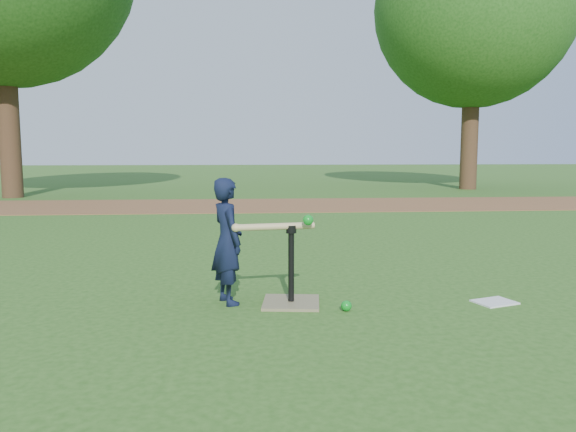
{
  "coord_description": "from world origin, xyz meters",
  "views": [
    {
      "loc": [
        -0.31,
        -4.44,
        1.19
      ],
      "look_at": [
        0.06,
        0.07,
        0.65
      ],
      "focal_mm": 35.0,
      "sensor_mm": 36.0,
      "label": 1
    }
  ],
  "objects": [
    {
      "name": "swing_action",
      "position": [
        -0.04,
        -0.27,
        0.62
      ],
      "size": [
        0.63,
        0.17,
        0.13
      ],
      "color": "tan",
      "rests_on": "ground"
    },
    {
      "name": "clipboard",
      "position": [
        1.65,
        -0.33,
        0.01
      ],
      "size": [
        0.36,
        0.31,
        0.01
      ],
      "primitive_type": "cube",
      "rotation": [
        0.0,
        0.0,
        0.33
      ],
      "color": "silver",
      "rests_on": "ground"
    },
    {
      "name": "batting_tee",
      "position": [
        0.06,
        -0.23,
        0.11
      ],
      "size": [
        0.48,
        0.48,
        0.61
      ],
      "color": "olive",
      "rests_on": "ground"
    },
    {
      "name": "tree_right",
      "position": [
        6.5,
        12.0,
        5.29
      ],
      "size": [
        5.8,
        5.8,
        8.21
      ],
      "color": "#382316",
      "rests_on": "ground"
    },
    {
      "name": "dirt_strip",
      "position": [
        0.0,
        7.5,
        0.01
      ],
      "size": [
        24.0,
        3.0,
        0.01
      ],
      "primitive_type": "cube",
      "color": "brown",
      "rests_on": "ground"
    },
    {
      "name": "ground",
      "position": [
        0.0,
        0.0,
        0.0
      ],
      "size": [
        80.0,
        80.0,
        0.0
      ],
      "primitive_type": "plane",
      "color": "#285116",
      "rests_on": "ground"
    },
    {
      "name": "child",
      "position": [
        -0.42,
        -0.16,
        0.49
      ],
      "size": [
        0.35,
        0.42,
        0.97
      ],
      "primitive_type": "imported",
      "rotation": [
        0.0,
        0.0,
        1.96
      ],
      "color": "black",
      "rests_on": "ground"
    },
    {
      "name": "wiffle_ball_ground",
      "position": [
        0.45,
        -0.46,
        0.04
      ],
      "size": [
        0.08,
        0.08,
        0.08
      ],
      "primitive_type": "sphere",
      "color": "#0C881C",
      "rests_on": "ground"
    }
  ]
}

